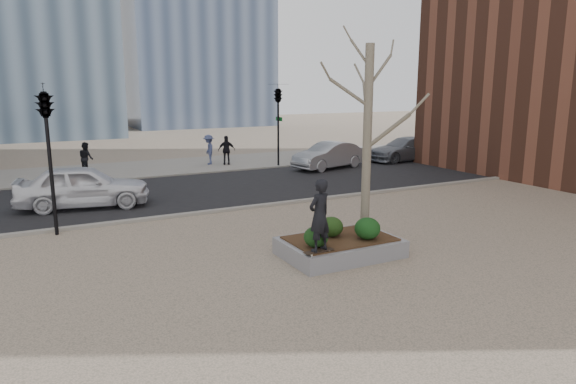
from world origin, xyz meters
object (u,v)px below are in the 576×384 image
skateboard (319,252)px  police_car (83,186)px  planter (340,247)px  skateboarder (319,215)px

skateboard → police_car: bearing=110.1°
planter → skateboarder: bearing=-145.7°
planter → police_car: 10.41m
skateboard → police_car: police_car is taller
planter → skateboarder: size_ratio=1.71×
skateboard → planter: bearing=30.8°
planter → skateboard: skateboard is taller
skateboarder → police_car: 10.57m
skateboard → police_car: size_ratio=0.17×
skateboard → skateboarder: size_ratio=0.44×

